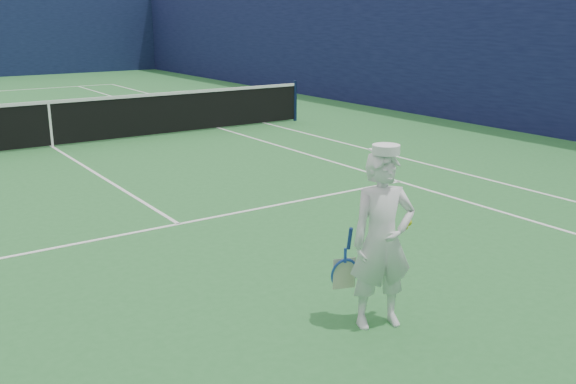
% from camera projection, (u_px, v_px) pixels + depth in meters
% --- Properties ---
extents(ground, '(80.00, 80.00, 0.00)m').
position_uv_depth(ground, '(53.00, 147.00, 13.86)').
color(ground, '#296D32').
rests_on(ground, ground).
extents(court_markings, '(11.03, 23.83, 0.01)m').
position_uv_depth(court_markings, '(53.00, 147.00, 13.86)').
color(court_markings, white).
rests_on(court_markings, ground).
extents(windscreen_fence, '(20.12, 36.12, 4.00)m').
position_uv_depth(windscreen_fence, '(43.00, 53.00, 13.33)').
color(windscreen_fence, '#0F1739').
rests_on(windscreen_fence, ground).
extents(tennis_net, '(12.88, 0.09, 1.07)m').
position_uv_depth(tennis_net, '(50.00, 122.00, 13.71)').
color(tennis_net, '#141E4C').
rests_on(tennis_net, ground).
extents(tennis_player, '(0.72, 0.66, 1.69)m').
position_uv_depth(tennis_player, '(382.00, 240.00, 5.73)').
color(tennis_player, white).
rests_on(tennis_player, ground).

